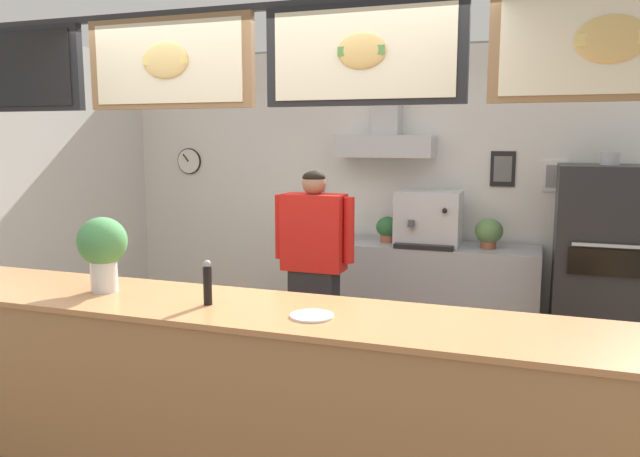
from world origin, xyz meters
name	(u,v)px	position (x,y,z in m)	size (l,w,h in m)	color
ground_plane	(274,445)	(0.00, 0.00, 0.00)	(6.42, 6.42, 0.00)	brown
back_wall_assembly	(374,182)	(0.01, 2.37, 1.45)	(5.35, 2.81, 2.71)	gray
service_counter	(238,397)	(0.00, -0.47, 0.50)	(4.76, 0.71, 1.01)	#B77F4C
back_prep_counter	(413,295)	(0.44, 2.17, 0.46)	(2.16, 0.59, 0.93)	#A3A5AD
pizza_oven	(602,271)	(1.97, 1.96, 0.83)	(0.73, 0.73, 1.76)	#232326
shop_worker	(314,275)	(-0.08, 0.93, 0.87)	(0.61, 0.22, 1.63)	#232328
espresso_machine	(428,219)	(0.56, 2.14, 1.16)	(0.56, 0.47, 0.48)	silver
potted_oregano	(489,232)	(1.08, 2.15, 1.07)	(0.24, 0.24, 0.26)	#9E563D
potted_thyme	(344,227)	(-0.21, 2.14, 1.05)	(0.17, 0.17, 0.22)	beige
potted_rosemary	(388,228)	(0.19, 2.17, 1.05)	(0.21, 0.21, 0.23)	#9E563D
pepper_grinder	(207,283)	(-0.14, -0.51, 1.13)	(0.05, 0.05, 0.24)	black
basil_vase	(103,249)	(-0.83, -0.46, 1.25)	(0.27, 0.27, 0.42)	silver
condiment_plate	(312,316)	(0.45, -0.54, 1.02)	(0.22, 0.22, 0.01)	white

